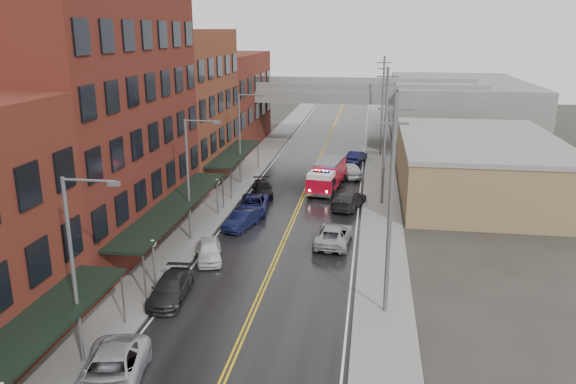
{
  "coord_description": "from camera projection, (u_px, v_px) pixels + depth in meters",
  "views": [
    {
      "loc": [
        6.08,
        -13.24,
        15.03
      ],
      "look_at": [
        -0.09,
        27.54,
        3.0
      ],
      "focal_mm": 35.0,
      "sensor_mm": 36.0,
      "label": 1
    }
  ],
  "objects": [
    {
      "name": "parked_car_left_4",
      "position": [
        209.0,
        251.0,
        37.69
      ],
      "size": [
        2.73,
        4.32,
        1.37
      ],
      "primitive_type": "imported",
      "rotation": [
        0.0,
        0.0,
        0.3
      ],
      "color": "silver",
      "rests_on": "ground"
    },
    {
      "name": "overpass",
      "position": [
        327.0,
        99.0,
        74.83
      ],
      "size": [
        40.0,
        10.0,
        7.5
      ],
      "color": "slate",
      "rests_on": "ground"
    },
    {
      "name": "sidewalk_right",
      "position": [
        383.0,
        222.0,
        45.06
      ],
      "size": [
        3.0,
        160.0,
        0.15
      ],
      "primitive_type": "cube",
      "color": "slate",
      "rests_on": "ground"
    },
    {
      "name": "awning_0",
      "position": [
        8.0,
        353.0,
        21.69
      ],
      "size": [
        2.6,
        16.0,
        3.09
      ],
      "color": "black",
      "rests_on": "ground"
    },
    {
      "name": "parked_car_left_5",
      "position": [
        242.0,
        220.0,
        43.81
      ],
      "size": [
        2.47,
        4.42,
        1.38
      ],
      "primitive_type": "imported",
      "rotation": [
        0.0,
        0.0,
        -0.26
      ],
      "color": "#0E1334",
      "rests_on": "ground"
    },
    {
      "name": "utility_pole_2",
      "position": [
        382.0,
        105.0,
        67.06
      ],
      "size": [
        1.8,
        0.24,
        12.0
      ],
      "color": "#59595B",
      "rests_on": "ground"
    },
    {
      "name": "street_lamp_2",
      "position": [
        242.0,
        133.0,
        55.11
      ],
      "size": [
        2.64,
        0.22,
        9.0
      ],
      "color": "#59595B",
      "rests_on": "ground"
    },
    {
      "name": "parked_car_left_6",
      "position": [
        253.0,
        205.0,
        47.43
      ],
      "size": [
        2.89,
        5.36,
        1.43
      ],
      "primitive_type": "imported",
      "rotation": [
        0.0,
        0.0,
        0.1
      ],
      "color": "#14184C",
      "rests_on": "ground"
    },
    {
      "name": "right_far_block",
      "position": [
        457.0,
        109.0,
        80.39
      ],
      "size": [
        18.0,
        30.0,
        8.0
      ],
      "primitive_type": "cube",
      "color": "slate",
      "rests_on": "ground"
    },
    {
      "name": "brick_building_far",
      "position": [
        223.0,
        101.0,
        72.93
      ],
      "size": [
        9.0,
        20.0,
        12.0
      ],
      "primitive_type": "cube",
      "color": "#612919",
      "rests_on": "ground"
    },
    {
      "name": "parked_car_left_7",
      "position": [
        262.0,
        189.0,
        52.34
      ],
      "size": [
        2.9,
        4.91,
        1.33
      ],
      "primitive_type": "imported",
      "rotation": [
        0.0,
        0.0,
        0.24
      ],
      "color": "black",
      "rests_on": "ground"
    },
    {
      "name": "globe_lamp_1",
      "position": [
        153.0,
        253.0,
        33.11
      ],
      "size": [
        0.44,
        0.44,
        3.12
      ],
      "color": "#59595B",
      "rests_on": "ground"
    },
    {
      "name": "parked_car_left_3",
      "position": [
        170.0,
        289.0,
        32.22
      ],
      "size": [
        2.22,
        4.79,
        1.36
      ],
      "primitive_type": "imported",
      "rotation": [
        0.0,
        0.0,
        0.07
      ],
      "color": "#232325",
      "rests_on": "ground"
    },
    {
      "name": "brick_building_b",
      "position": [
        90.0,
        119.0,
        38.87
      ],
      "size": [
        9.0,
        20.0,
        18.0
      ],
      "primitive_type": "cube",
      "color": "#5D1F18",
      "rests_on": "ground"
    },
    {
      "name": "globe_lamp_2",
      "position": [
        217.0,
        189.0,
        46.4
      ],
      "size": [
        0.44,
        0.44,
        3.12
      ],
      "color": "#59595B",
      "rests_on": "ground"
    },
    {
      "name": "parked_car_right_3",
      "position": [
        357.0,
        157.0,
        65.4
      ],
      "size": [
        2.49,
        4.44,
        1.39
      ],
      "primitive_type": "imported",
      "rotation": [
        0.0,
        0.0,
        2.88
      ],
      "color": "black",
      "rests_on": "ground"
    },
    {
      "name": "awning_1",
      "position": [
        175.0,
        205.0,
        39.72
      ],
      "size": [
        2.6,
        18.0,
        3.09
      ],
      "color": "black",
      "rests_on": "ground"
    },
    {
      "name": "parked_car_right_2",
      "position": [
        349.0,
        170.0,
        58.8
      ],
      "size": [
        3.3,
        5.02,
        1.59
      ],
      "primitive_type": "imported",
      "rotation": [
        0.0,
        0.0,
        3.48
      ],
      "color": "#B2B2B2",
      "rests_on": "ground"
    },
    {
      "name": "parked_car_right_1",
      "position": [
        349.0,
        199.0,
        48.78
      ],
      "size": [
        3.28,
        5.52,
        1.5
      ],
      "primitive_type": "imported",
      "rotation": [
        0.0,
        0.0,
        2.9
      ],
      "color": "#272729",
      "rests_on": "ground"
    },
    {
      "name": "awning_2",
      "position": [
        235.0,
        153.0,
        56.33
      ],
      "size": [
        2.6,
        13.0,
        3.09
      ],
      "color": "black",
      "rests_on": "ground"
    },
    {
      "name": "street_lamp_0",
      "position": [
        77.0,
        261.0,
        24.73
      ],
      "size": [
        2.64,
        0.22,
        9.0
      ],
      "color": "#59595B",
      "rests_on": "ground"
    },
    {
      "name": "utility_pole_1",
      "position": [
        385.0,
        135.0,
        48.07
      ],
      "size": [
        1.8,
        0.24,
        12.0
      ],
      "color": "#59595B",
      "rests_on": "ground"
    },
    {
      "name": "brick_building_c",
      "position": [
        177.0,
        107.0,
        55.9
      ],
      "size": [
        9.0,
        15.0,
        15.0
      ],
      "primitive_type": "cube",
      "color": "brown",
      "rests_on": "ground"
    },
    {
      "name": "curb_left",
      "position": [
        227.0,
        215.0,
        46.92
      ],
      "size": [
        0.3,
        160.0,
        0.15
      ],
      "primitive_type": "cube",
      "color": "gray",
      "rests_on": "ground"
    },
    {
      "name": "parked_car_right_0",
      "position": [
        333.0,
        235.0,
        40.54
      ],
      "size": [
        2.77,
        5.34,
        1.44
      ],
      "primitive_type": "imported",
      "rotation": [
        0.0,
        0.0,
        3.06
      ],
      "color": "#9C9EA4",
      "rests_on": "ground"
    },
    {
      "name": "tan_building",
      "position": [
        477.0,
        168.0,
        52.62
      ],
      "size": [
        14.0,
        22.0,
        5.0
      ],
      "primitive_type": "cube",
      "color": "#8F724D",
      "rests_on": "ground"
    },
    {
      "name": "street_lamp_1",
      "position": [
        191.0,
        173.0,
        39.92
      ],
      "size": [
        2.64,
        0.22,
        9.0
      ],
      "color": "#59595B",
      "rests_on": "ground"
    },
    {
      "name": "road",
      "position": [
        294.0,
        219.0,
        46.12
      ],
      "size": [
        11.0,
        160.0,
        0.02
      ],
      "primitive_type": "cube",
      "color": "black",
      "rests_on": "ground"
    },
    {
      "name": "utility_pole_0",
      "position": [
        391.0,
        204.0,
        29.09
      ],
      "size": [
        1.8,
        0.24,
        12.0
      ],
      "color": "#59595B",
      "rests_on": "ground"
    },
    {
      "name": "sidewalk_left",
      "position": [
        208.0,
        214.0,
        47.15
      ],
      "size": [
        3.0,
        160.0,
        0.15
      ],
      "primitive_type": "cube",
      "color": "slate",
      "rests_on": "ground"
    },
    {
      "name": "parked_car_left_2",
      "position": [
        111.0,
        373.0,
        24.12
      ],
      "size": [
        3.69,
        6.08,
        1.58
      ],
      "primitive_type": "imported",
      "rotation": [
        0.0,
        0.0,
        0.2
      ],
      "color": "#B1B4BA",
      "rests_on": "ground"
    },
    {
      "name": "fire_truck",
      "position": [
        327.0,
        175.0,
        54.04
      ],
      "size": [
        3.75,
        7.68,
        2.71
      ],
      "rotation": [
        0.0,
        0.0,
        -0.13
      ],
      "color": "#B3081E",
      "rests_on": "ground"
    },
    {
      "name": "curb_right",
      "position": [
        363.0,
        221.0,
        45.29
      ],
      "size": [
        0.3,
        160.0,
        0.15
      ],
      "primitive_type": "cube",
      "color": "gray",
      "rests_on": "ground"
    }
  ]
}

